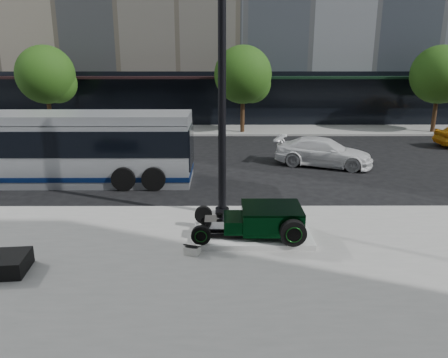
{
  "coord_description": "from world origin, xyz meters",
  "views": [
    {
      "loc": [
        -0.36,
        -16.49,
        5.32
      ],
      "look_at": [
        -0.31,
        -2.31,
        1.2
      ],
      "focal_mm": 35.0,
      "sensor_mm": 36.0,
      "label": 1
    }
  ],
  "objects_px": {
    "lamppost": "(222,97)",
    "white_sedan": "(324,152)",
    "transit_bus": "(48,147)",
    "hot_rod": "(264,219)"
  },
  "relations": [
    {
      "from": "lamppost",
      "to": "white_sedan",
      "type": "xyz_separation_m",
      "value": [
        4.92,
        6.93,
        -3.3
      ]
    },
    {
      "from": "hot_rod",
      "to": "white_sedan",
      "type": "xyz_separation_m",
      "value": [
        3.71,
        8.89,
        -0.02
      ]
    },
    {
      "from": "hot_rod",
      "to": "lamppost",
      "type": "relative_size",
      "value": 0.39
    },
    {
      "from": "lamppost",
      "to": "transit_bus",
      "type": "relative_size",
      "value": 0.69
    },
    {
      "from": "lamppost",
      "to": "white_sedan",
      "type": "distance_m",
      "value": 9.12
    },
    {
      "from": "lamppost",
      "to": "transit_bus",
      "type": "bearing_deg",
      "value": 149.77
    },
    {
      "from": "transit_bus",
      "to": "white_sedan",
      "type": "height_order",
      "value": "transit_bus"
    },
    {
      "from": "lamppost",
      "to": "transit_bus",
      "type": "xyz_separation_m",
      "value": [
        -7.31,
        4.26,
        -2.49
      ]
    },
    {
      "from": "lamppost",
      "to": "white_sedan",
      "type": "relative_size",
      "value": 1.8
    },
    {
      "from": "hot_rod",
      "to": "lamppost",
      "type": "height_order",
      "value": "lamppost"
    }
  ]
}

